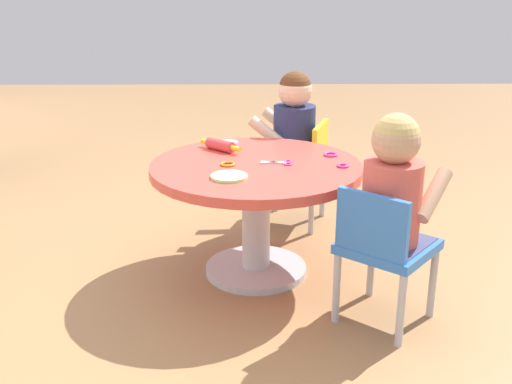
{
  "coord_description": "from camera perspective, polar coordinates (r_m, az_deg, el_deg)",
  "views": [
    {
      "loc": [
        -2.44,
        0.03,
        1.23
      ],
      "look_at": [
        0.0,
        0.0,
        0.37
      ],
      "focal_mm": 43.35,
      "sensor_mm": 36.0,
      "label": 1
    }
  ],
  "objects": [
    {
      "name": "child_chair_right",
      "position": [
        3.17,
        4.09,
        2.33
      ],
      "size": [
        0.38,
        0.38,
        0.54
      ],
      "color": "#B7B7BC",
      "rests_on": "ground"
    },
    {
      "name": "rolling_pin",
      "position": [
        2.74,
        -3.31,
        4.34
      ],
      "size": [
        0.17,
        0.19,
        0.05
      ],
      "color": "#D83F3F",
      "rests_on": "craft_table"
    },
    {
      "name": "seated_child_left",
      "position": [
        2.22,
        12.56,
        0.63
      ],
      "size": [
        0.44,
        0.43,
        0.51
      ],
      "color": "#3F4772",
      "rests_on": "ground"
    },
    {
      "name": "seated_child_right",
      "position": [
        3.12,
        3.47,
        6.38
      ],
      "size": [
        0.37,
        0.41,
        0.51
      ],
      "color": "#3F4772",
      "rests_on": "ground"
    },
    {
      "name": "craft_table",
      "position": [
        2.59,
        -0.0,
        0.09
      ],
      "size": [
        0.88,
        0.88,
        0.5
      ],
      "color": "silver",
      "rests_on": "ground"
    },
    {
      "name": "ground_plane",
      "position": [
        2.73,
        -0.0,
        -7.37
      ],
      "size": [
        10.0,
        10.0,
        0.0
      ],
      "primitive_type": "plane",
      "color": "#9E7247"
    },
    {
      "name": "craft_scissors",
      "position": [
        2.56,
        2.36,
        2.72
      ],
      "size": [
        0.08,
        0.14,
        0.01
      ],
      "color": "silver",
      "rests_on": "craft_table"
    },
    {
      "name": "playdough_blob_1",
      "position": [
        2.83,
        -2.7,
        4.48
      ],
      "size": [
        0.1,
        0.1,
        0.02
      ],
      "primitive_type": "cylinder",
      "color": "#CC99E5",
      "rests_on": "craft_table"
    },
    {
      "name": "cookie_cutter_1",
      "position": [
        2.53,
        8.02,
        2.44
      ],
      "size": [
        0.05,
        0.05,
        0.01
      ],
      "primitive_type": "torus",
      "color": "#D83FA5",
      "rests_on": "craft_table"
    },
    {
      "name": "child_chair_left",
      "position": [
        2.27,
        11.69,
        -5.04
      ],
      "size": [
        0.42,
        0.42,
        0.54
      ],
      "color": "#B7B7BC",
      "rests_on": "ground"
    },
    {
      "name": "cookie_cutter_0",
      "position": [
        2.53,
        -2.61,
        2.59
      ],
      "size": [
        0.06,
        0.06,
        0.01
      ],
      "primitive_type": "torus",
      "color": "orange",
      "rests_on": "craft_table"
    },
    {
      "name": "cookie_cutter_2",
      "position": [
        2.69,
        6.91,
        3.46
      ],
      "size": [
        0.06,
        0.06,
        0.01
      ],
      "primitive_type": "torus",
      "color": "#D83FA5",
      "rests_on": "craft_table"
    },
    {
      "name": "playdough_blob_0",
      "position": [
        2.37,
        -2.49,
        1.43
      ],
      "size": [
        0.14,
        0.14,
        0.01
      ],
      "primitive_type": "cylinder",
      "color": "#B2E58C",
      "rests_on": "craft_table"
    }
  ]
}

